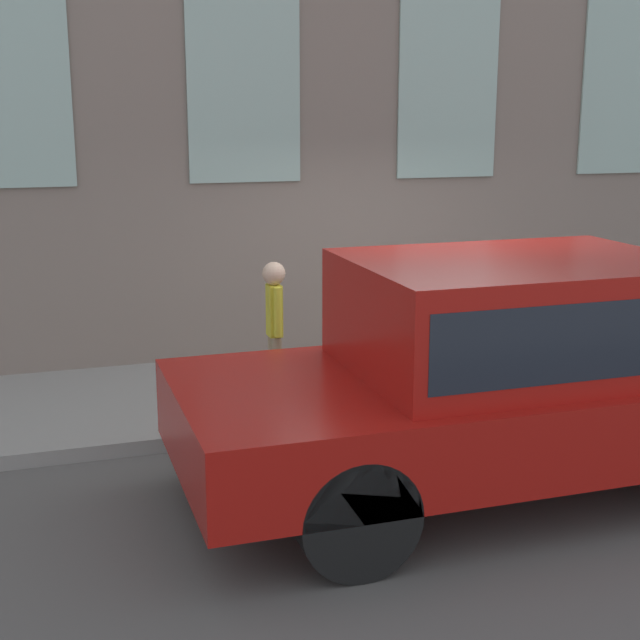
{
  "coord_description": "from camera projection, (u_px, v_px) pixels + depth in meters",
  "views": [
    {
      "loc": [
        -7.07,
        3.38,
        2.79
      ],
      "look_at": [
        0.54,
        0.92,
        0.92
      ],
      "focal_mm": 50.0,
      "sensor_mm": 36.0,
      "label": 1
    }
  ],
  "objects": [
    {
      "name": "person",
      "position": [
        274.0,
        319.0,
        8.19
      ],
      "size": [
        0.32,
        0.21,
        1.33
      ],
      "rotation": [
        0.0,
        0.0,
        1.81
      ],
      "color": "#998466",
      "rests_on": "sidewalk"
    },
    {
      "name": "sidewalk",
      "position": [
        385.0,
        380.0,
        9.27
      ],
      "size": [
        2.35,
        60.0,
        0.13
      ],
      "color": "gray",
      "rests_on": "ground_plane"
    },
    {
      "name": "ground_plane",
      "position": [
        433.0,
        422.0,
        8.2
      ],
      "size": [
        80.0,
        80.0,
        0.0
      ],
      "primitive_type": "plane",
      "color": "#514F4C"
    },
    {
      "name": "fire_hydrant",
      "position": [
        365.0,
        359.0,
        8.31
      ],
      "size": [
        0.3,
        0.42,
        0.8
      ],
      "color": "gold",
      "rests_on": "sidewalk"
    },
    {
      "name": "parked_car_red_near",
      "position": [
        513.0,
        364.0,
        6.55
      ],
      "size": [
        2.0,
        4.97,
        1.77
      ],
      "color": "black",
      "rests_on": "ground_plane"
    }
  ]
}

